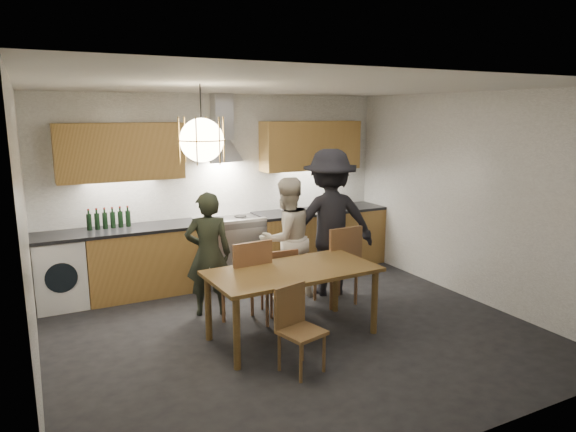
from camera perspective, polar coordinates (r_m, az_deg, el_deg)
name	(u,v)px	position (r m, az deg, el deg)	size (l,w,h in m)	color
ground	(293,331)	(5.76, 0.61, -12.64)	(5.00, 5.00, 0.00)	black
room_shell	(294,176)	(5.29, 0.64, 4.48)	(5.02, 4.52, 2.61)	white
counter_run	(231,249)	(7.30, -6.35, -3.70)	(5.00, 0.62, 0.90)	#B78946
range_stove	(230,250)	(7.29, -6.51, -3.79)	(0.90, 0.60, 0.92)	silver
wall_fixtures	(224,148)	(7.16, -7.11, 7.56)	(4.30, 0.54, 1.10)	tan
pendant_lamp	(202,140)	(4.78, -9.56, 8.31)	(0.43, 0.43, 0.70)	black
dining_table	(293,277)	(5.39, 0.52, -6.81)	(1.81, 0.96, 0.75)	brown
chair_back_left	(248,278)	(5.66, -4.42, -6.87)	(0.48, 0.48, 1.00)	brown
chair_back_mid	(280,277)	(6.04, -0.84, -6.80)	(0.38, 0.38, 0.80)	brown
chair_back_right	(340,260)	(6.33, 5.81, -4.89)	(0.47, 0.47, 1.00)	brown
chair_front	(296,322)	(4.81, 0.92, -11.74)	(0.44, 0.44, 0.80)	brown
person_left	(208,254)	(6.05, -8.84, -4.20)	(0.53, 0.35, 1.47)	black
person_mid	(287,239)	(6.48, -0.16, -2.55)	(0.76, 0.59, 1.56)	beige
person_right	(329,222)	(6.66, 4.63, -0.72)	(1.23, 0.70, 1.90)	black
mixing_bowl	(289,211)	(7.51, 0.16, 0.60)	(0.28, 0.28, 0.07)	#A9AAAD
stock_pot	(343,202)	(8.02, 6.08, 1.51)	(0.21, 0.21, 0.15)	silver
wine_bottles	(109,218)	(6.89, -19.29, -0.21)	(0.54, 0.06, 0.27)	black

